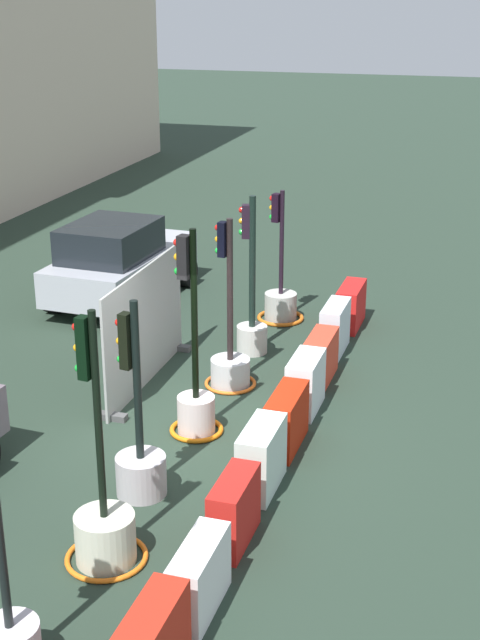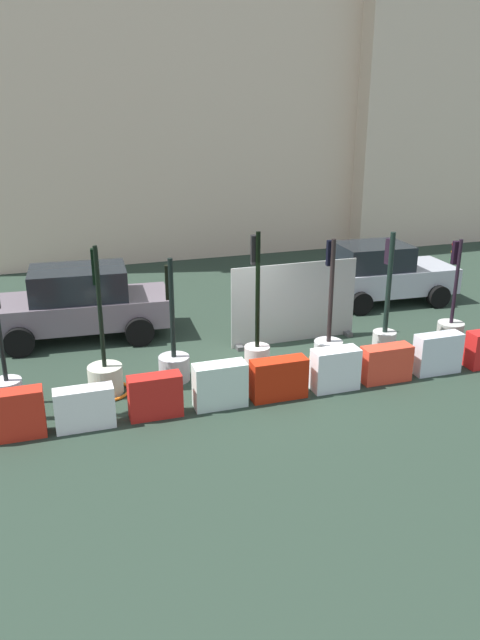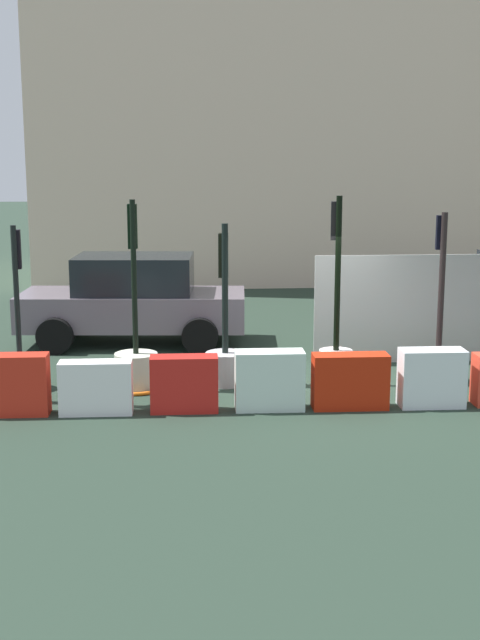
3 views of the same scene
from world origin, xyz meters
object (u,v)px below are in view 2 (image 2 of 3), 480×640
Objects in this scene: traffic_light_1 at (105,374)px; construction_barrier_0 at (12,415)px; car_grey_saloon at (79,303)px; construction_barrier_7 at (438,354)px; construction_barrier_3 at (220,385)px; construction_barrier_6 at (386,364)px; traffic_light_4 at (328,342)px; traffic_light_5 at (385,325)px; construction_barrier_5 at (335,369)px; traffic_light_2 at (174,358)px; traffic_light_3 at (257,346)px; construction_barrier_2 at (155,396)px; traffic_light_6 at (450,329)px; construction_barrier_1 at (85,408)px; construction_barrier_4 at (279,379)px; car_silver_hatchback at (382,273)px; traffic_light_0 at (7,383)px.

traffic_light_1 reaches higher than construction_barrier_0.
construction_barrier_7 is at bearing -33.23° from car_grey_saloon.
car_grey_saloon reaches higher than construction_barrier_3.
construction_barrier_0 is 7.60m from construction_barrier_6.
car_grey_saloon is (-0.20, 3.45, 0.48)m from traffic_light_1.
construction_barrier_0 is at bearing -168.80° from traffic_light_4.
traffic_light_5 is 2.94× the size of construction_barrier_5.
traffic_light_2 is 0.86× the size of traffic_light_3.
traffic_light_5 is 2.78× the size of construction_barrier_3.
construction_barrier_2 is (-0.71, -1.51, -0.08)m from traffic_light_2.
traffic_light_5 is at bearing 1.04° from traffic_light_1.
construction_barrier_2 is at bearing -169.90° from traffic_light_6.
construction_barrier_6 is (-2.66, -1.38, 0.00)m from traffic_light_6.
construction_barrier_7 is at bearing -0.20° from construction_barrier_3.
traffic_light_5 is (5.16, -0.05, 0.17)m from traffic_light_2.
traffic_light_6 is (1.82, -0.09, -0.28)m from traffic_light_5.
construction_barrier_1 is 0.94× the size of construction_barrier_4.
traffic_light_2 reaches higher than construction_barrier_4.
traffic_light_5 is 2.53× the size of construction_barrier_4.
traffic_light_6 is at bearing -92.66° from car_silver_hatchback.
construction_barrier_3 is (2.61, 0.03, 0.05)m from construction_barrier_1.
traffic_light_6 is 10.35m from construction_barrier_0.
construction_barrier_3 is 0.26× the size of car_silver_hatchback.
construction_barrier_5 is 0.24× the size of car_silver_hatchback.
traffic_light_6 is 7.81m from construction_barrier_2.
car_grey_saloon reaches higher than construction_barrier_0.
traffic_light_5 is 0.63× the size of car_grey_saloon.
construction_barrier_2 is at bearing 179.70° from construction_barrier_5.
construction_barrier_1 is at bearing 179.91° from construction_barrier_5.
traffic_light_3 is 1.78m from traffic_light_4.
construction_barrier_2 is at bearing -162.16° from traffic_light_4.
traffic_light_1 is at bearing 120.31° from construction_barrier_2.
construction_barrier_1 is at bearing -47.06° from traffic_light_0.
traffic_light_2 is 1.67m from construction_barrier_2.
car_grey_saloon is at bearing -178.98° from car_silver_hatchback.
construction_barrier_5 is at bearing -0.44° from construction_barrier_0.
construction_barrier_7 is 8.75m from car_grey_saloon.
traffic_light_5 is at bearing 17.51° from construction_barrier_3.
construction_barrier_3 is (1.29, 0.01, 0.03)m from construction_barrier_2.
construction_barrier_0 is 5.10m from construction_barrier_4.
traffic_light_1 reaches higher than construction_barrier_1.
construction_barrier_2 is 0.97× the size of construction_barrier_3.
traffic_light_2 is 2.35× the size of construction_barrier_4.
car_grey_saloon is at bearing 62.68° from traffic_light_0.
traffic_light_5 is 7.34m from construction_barrier_1.
traffic_light_4 is 0.70× the size of car_silver_hatchback.
traffic_light_0 reaches higher than construction_barrier_3.
traffic_light_1 is 2.46m from construction_barrier_3.
traffic_light_1 is 1.15× the size of traffic_light_2.
car_grey_saloon is at bearing 93.30° from traffic_light_1.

